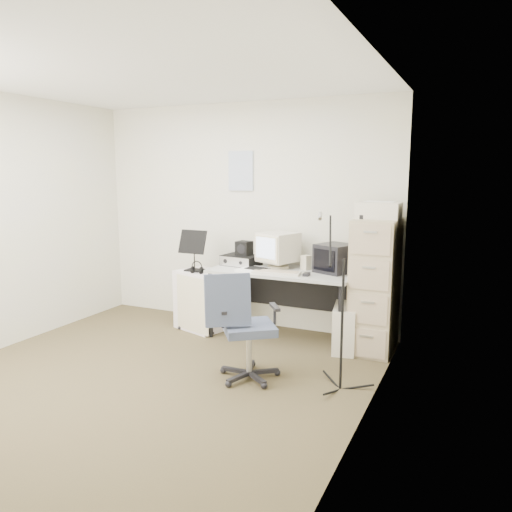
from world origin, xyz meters
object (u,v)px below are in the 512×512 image
at_px(office_chair, 249,326).
at_px(desk, 283,304).
at_px(filing_cabinet, 375,286).
at_px(side_cart, 203,300).

bearing_deg(office_chair, desk, 60.40).
distance_m(desk, office_chair, 1.12).
relative_size(filing_cabinet, desk, 0.87).
bearing_deg(side_cart, office_chair, -26.37).
relative_size(office_chair, side_cart, 1.41).
height_order(office_chair, side_cart, office_chair).
bearing_deg(office_chair, side_cart, 99.23).
xyz_separation_m(filing_cabinet, desk, (-0.95, -0.03, -0.29)).
relative_size(desk, office_chair, 1.62).
distance_m(office_chair, side_cart, 1.50).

